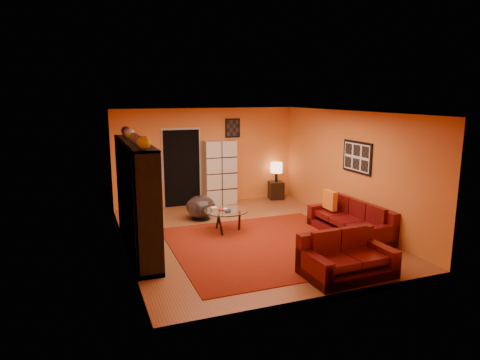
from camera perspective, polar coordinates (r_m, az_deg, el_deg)
name	(u,v)px	position (r m, az deg, el deg)	size (l,w,h in m)	color
floor	(247,235)	(9.19, 0.97, -7.40)	(6.00, 6.00, 0.00)	brown
ceiling	(248,112)	(8.71, 1.03, 9.02)	(6.00, 6.00, 0.00)	white
wall_back	(206,156)	(11.66, -4.49, 3.16)	(6.00, 6.00, 0.00)	orange
wall_front	(325,212)	(6.25, 11.30, -4.23)	(6.00, 6.00, 0.00)	orange
wall_left	(123,184)	(8.28, -15.28, -0.58)	(6.00, 6.00, 0.00)	orange
wall_right	(349,168)	(10.05, 14.36, 1.52)	(6.00, 6.00, 0.00)	orange
rug	(265,245)	(8.62, 3.34, -8.67)	(3.60, 3.60, 0.01)	#63160B
doorway	(182,168)	(11.49, -7.76, 1.56)	(0.95, 0.10, 2.04)	black
wall_art_right	(357,157)	(9.75, 15.36, 2.96)	(0.03, 1.00, 0.70)	black
wall_art_back	(233,128)	(11.79, -1.00, 6.95)	(0.42, 0.03, 0.52)	black
entertainment_unit	(136,196)	(8.36, -13.66, -2.15)	(0.45, 3.00, 2.10)	black
tv	(140,199)	(8.29, -13.23, -2.54)	(0.13, 0.99, 0.57)	black
sofa	(353,222)	(9.48, 14.81, -5.38)	(0.91, 2.07, 0.85)	#48090C
loveseat	(344,258)	(7.44, 13.76, -10.02)	(1.50, 0.93, 0.85)	#48090C
throw_pillow	(330,200)	(9.79, 11.89, -2.63)	(0.12, 0.42, 0.42)	orange
coffee_table	(226,212)	(9.32, -1.88, -4.35)	(0.95, 0.95, 0.47)	silver
storage_cabinet	(220,173)	(11.63, -2.70, 1.00)	(0.87, 0.39, 1.73)	silver
bowl_chair	(201,207)	(10.30, -5.25, -3.59)	(0.71, 0.71, 0.57)	black
side_table	(276,190)	(12.33, 4.83, -1.36)	(0.40, 0.40, 0.50)	black
table_lamp	(276,168)	(12.20, 4.88, 1.60)	(0.33, 0.33, 0.55)	black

